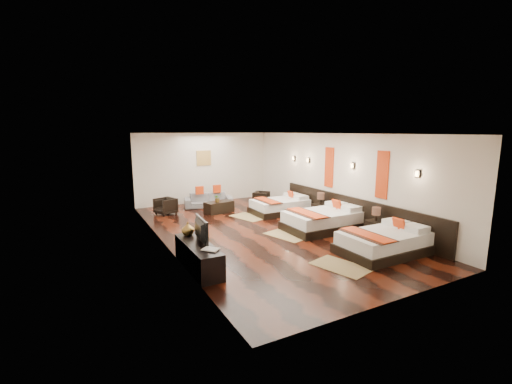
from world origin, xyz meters
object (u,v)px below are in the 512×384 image
nightstand_b (320,210)px  armchair_right (261,198)px  bed_far (280,206)px  nightstand_a (375,227)px  bed_mid (323,220)px  sofa (209,200)px  tv_console (198,256)px  coffee_table (219,207)px  figurine (188,229)px  table_plant (217,198)px  armchair_left (165,206)px  book (208,251)px  tv (198,230)px  bed_near (384,242)px

nightstand_b → armchair_right: 2.89m
bed_far → nightstand_a: bearing=-78.4°
bed_mid → sofa: size_ratio=1.24×
bed_mid → tv_console: 4.33m
nightstand_b → coffee_table: (-2.64, 2.38, -0.11)m
nightstand_b → tv_console: 5.38m
nightstand_b → armchair_right: nightstand_b is taller
figurine → armchair_right: size_ratio=0.52×
bed_mid → table_plant: size_ratio=7.61×
bed_far → armchair_left: size_ratio=3.11×
bed_far → tv_console: (-4.20, -3.41, 0.02)m
bed_far → coffee_table: size_ratio=1.98×
armchair_right → table_plant: (-2.05, -0.50, 0.28)m
book → bed_mid: bearing=21.3°
bed_far → tv_console: 5.41m
tv → armchair_left: tv is taller
bed_far → nightstand_b: (0.75, -1.29, 0.05)m
bed_mid → bed_far: (-0.00, 2.36, -0.03)m
bed_far → coffee_table: bed_far is taller
bed_near → nightstand_b: size_ratio=2.42×
coffee_table → table_plant: size_ratio=3.40×
nightstand_a → armchair_right: size_ratio=1.46×
bed_near → armchair_right: size_ratio=3.63×
tv_console → sofa: size_ratio=1.00×
nightstand_b → book: 5.65m
nightstand_a → table_plant: size_ratio=2.89×
bed_far → nightstand_a: 3.72m
bed_far → table_plant: (-1.97, 1.03, 0.29)m
table_plant → sofa: bearing=86.0°
sofa → armchair_left: (-1.75, -0.42, 0.03)m
tv → figurine: 0.56m
coffee_table → bed_near: bearing=-71.6°
tv → book: (-0.05, -0.72, -0.24)m
bed_far → bed_near: bearing=-90.0°
nightstand_b → tv_console: nightstand_b is taller
sofa → armchair_left: bearing=-152.1°
tv → armchair_right: (4.22, 4.80, -0.54)m
bed_far → sofa: (-1.89, 2.14, 0.00)m
bed_far → book: bed_far is taller
bed_far → tv: 5.31m
nightstand_b → sofa: (-2.64, 3.43, -0.04)m
bed_near → armchair_right: (0.08, 6.14, -0.01)m
figurine → table_plant: size_ratio=1.04×
bed_near → tv: (-4.15, 1.34, 0.53)m
nightstand_b → tv: (-4.90, -1.99, 0.50)m
tv_console → armchair_left: 5.17m
bed_near → figurine: 4.62m
tv → table_plant: size_ratio=3.01×
armchair_left → book: bearing=-26.0°
nightstand_b → book: (-4.95, -2.71, 0.26)m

